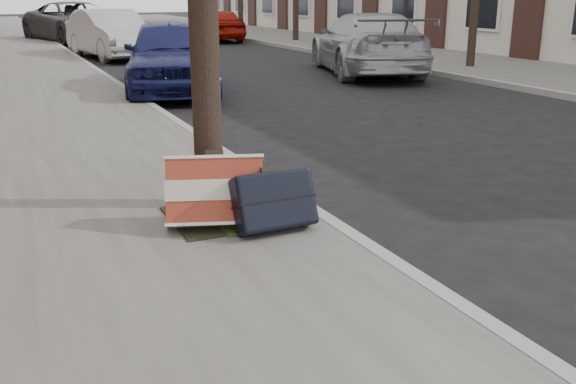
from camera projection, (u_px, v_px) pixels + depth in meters
name	position (u px, v px, depth m)	size (l,w,h in m)	color
ground	(519.00, 242.00, 5.00)	(120.00, 120.00, 0.00)	black
far_sidewalk	(366.00, 49.00, 21.10)	(4.00, 70.00, 0.12)	slate
dirt_patch	(224.00, 216.00, 5.20)	(0.85, 0.85, 0.01)	black
suitcase_red	(215.00, 192.00, 4.90)	(0.73, 0.20, 0.53)	maroon
suitcase_navy	(274.00, 200.00, 4.83)	(0.62, 0.20, 0.44)	black
car_near_front	(171.00, 55.00, 12.25)	(1.67, 4.15, 1.41)	#161A4D
car_near_mid	(111.00, 34.00, 18.59)	(1.47, 4.22, 1.39)	#B7BAC0
car_near_back	(76.00, 22.00, 24.43)	(2.52, 5.46, 1.52)	#3E3E44
car_far_front	(367.00, 44.00, 15.00)	(1.98, 4.88, 1.42)	#9D9FA5
car_far_back	(217.00, 25.00, 25.15)	(1.50, 3.72, 1.27)	#921107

